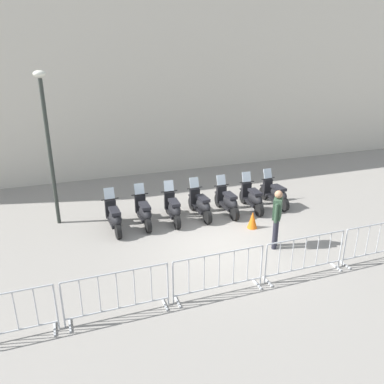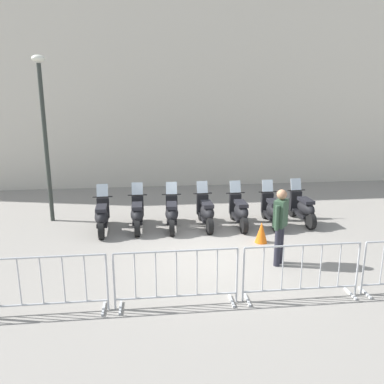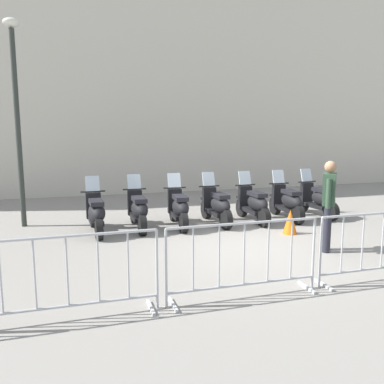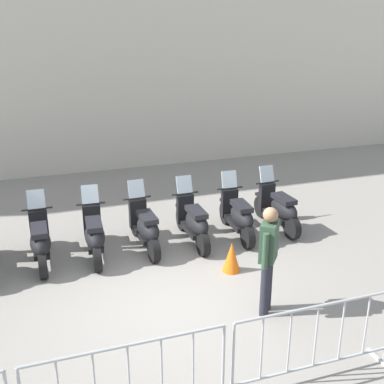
# 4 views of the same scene
# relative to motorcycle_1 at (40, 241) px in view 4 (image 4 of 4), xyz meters

# --- Properties ---
(ground_plane) EXTENTS (120.00, 120.00, 0.00)m
(ground_plane) POSITION_rel_motorcycle_1_xyz_m (1.84, -2.14, -0.45)
(ground_plane) COLOR gray
(motorcycle_1) EXTENTS (0.56, 1.72, 1.24)m
(motorcycle_1) POSITION_rel_motorcycle_1_xyz_m (0.00, 0.00, 0.00)
(motorcycle_1) COLOR black
(motorcycle_1) RESTS_ON ground
(motorcycle_2) EXTENTS (0.58, 1.73, 1.24)m
(motorcycle_2) POSITION_rel_motorcycle_1_xyz_m (0.96, -0.09, 0.00)
(motorcycle_2) COLOR black
(motorcycle_2) RESTS_ON ground
(motorcycle_3) EXTENTS (0.56, 1.72, 1.24)m
(motorcycle_3) POSITION_rel_motorcycle_1_xyz_m (1.93, -0.11, 0.00)
(motorcycle_3) COLOR black
(motorcycle_3) RESTS_ON ground
(motorcycle_4) EXTENTS (0.56, 1.72, 1.24)m
(motorcycle_4) POSITION_rel_motorcycle_1_xyz_m (2.89, -0.21, 0.00)
(motorcycle_4) COLOR black
(motorcycle_4) RESTS_ON ground
(motorcycle_5) EXTENTS (0.56, 1.73, 1.24)m
(motorcycle_5) POSITION_rel_motorcycle_1_xyz_m (3.85, -0.25, 0.00)
(motorcycle_5) COLOR black
(motorcycle_5) RESTS_ON ground
(motorcycle_6) EXTENTS (0.56, 1.72, 1.24)m
(motorcycle_6) POSITION_rel_motorcycle_1_xyz_m (4.83, -0.20, 0.00)
(motorcycle_6) COLOR black
(motorcycle_6) RESTS_ON ground
(barrier_segment_3) EXTENTS (2.23, 0.53, 1.07)m
(barrier_segment_3) POSITION_rel_motorcycle_1_xyz_m (2.90, -4.33, 0.07)
(barrier_segment_3) COLOR #B2B5B7
(barrier_segment_3) RESTS_ON ground
(officer_near_row_end) EXTENTS (0.40, 0.43, 1.73)m
(officer_near_row_end) POSITION_rel_motorcycle_1_xyz_m (3.05, -2.84, 0.53)
(officer_near_row_end) COLOR #23232D
(officer_near_row_end) RESTS_ON ground
(traffic_cone) EXTENTS (0.32, 0.32, 0.55)m
(traffic_cone) POSITION_rel_motorcycle_1_xyz_m (3.11, -1.50, -0.18)
(traffic_cone) COLOR orange
(traffic_cone) RESTS_ON ground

